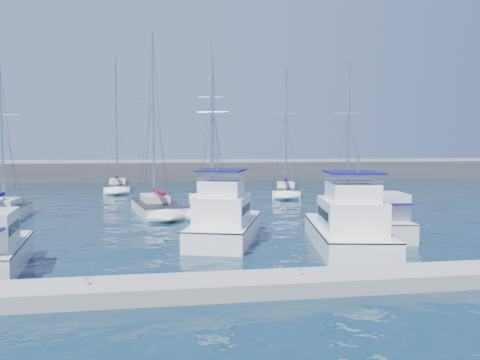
{
  "coord_description": "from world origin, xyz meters",
  "views": [
    {
      "loc": [
        -5.16,
        -28.26,
        5.55
      ],
      "look_at": [
        0.62,
        7.72,
        3.0
      ],
      "focal_mm": 35.0,
      "sensor_mm": 36.0,
      "label": 1
    }
  ],
  "objects": [
    {
      "name": "sailboat_mid_c",
      "position": [
        -1.39,
        10.07,
        0.53
      ],
      "size": [
        4.75,
        7.23,
        13.51
      ],
      "rotation": [
        0.0,
        0.0,
        -0.29
      ],
      "color": "silver",
      "rests_on": "ground"
    },
    {
      "name": "motor_yacht_port_inner",
      "position": [
        -1.73,
        -1.15,
        1.13
      ],
      "size": [
        5.74,
        9.02,
        4.69
      ],
      "rotation": [
        0.0,
        0.0,
        -0.31
      ],
      "color": "white",
      "rests_on": "ground"
    },
    {
      "name": "sailboat_back_b",
      "position": [
        -0.18,
        23.85,
        0.54
      ],
      "size": [
        5.26,
        10.26,
        18.06
      ],
      "rotation": [
        0.0,
        0.0,
        -0.22
      ],
      "color": "silver",
      "rests_on": "ground"
    },
    {
      "name": "sailboat_mid_b",
      "position": [
        -5.96,
        11.31,
        0.52
      ],
      "size": [
        4.68,
        9.22,
        15.46
      ],
      "rotation": [
        0.0,
        0.0,
        0.19
      ],
      "color": "silver",
      "rests_on": "ground"
    },
    {
      "name": "sailboat_back_a",
      "position": [
        -11.14,
        32.48,
        0.54
      ],
      "size": [
        3.7,
        9.16,
        17.18
      ],
      "rotation": [
        0.0,
        0.0,
        0.07
      ],
      "color": "white",
      "rests_on": "ground"
    },
    {
      "name": "dock",
      "position": [
        0.0,
        -11.0,
        0.3
      ],
      "size": [
        40.0,
        2.2,
        0.6
      ],
      "primitive_type": "cube",
      "color": "gray",
      "rests_on": "ground"
    },
    {
      "name": "motor_yacht_stbd_inner",
      "position": [
        4.66,
        -4.27,
        1.13
      ],
      "size": [
        5.19,
        9.91,
        4.69
      ],
      "rotation": [
        0.0,
        0.0,
        -0.18
      ],
      "color": "white",
      "rests_on": "ground"
    },
    {
      "name": "sailboat_mid_e",
      "position": [
        11.05,
        11.47,
        0.51
      ],
      "size": [
        5.79,
        9.34,
        13.77
      ],
      "rotation": [
        0.0,
        0.0,
        -0.34
      ],
      "color": "white",
      "rests_on": "ground"
    },
    {
      "name": "dock_cleat_near_port",
      "position": [
        -8.0,
        -11.0,
        0.72
      ],
      "size": [
        0.16,
        0.16,
        0.25
      ],
      "primitive_type": "cylinder",
      "color": "silver",
      "rests_on": "dock"
    },
    {
      "name": "sailboat_back_c",
      "position": [
        8.45,
        23.52,
        0.54
      ],
      "size": [
        4.67,
        7.89,
        15.07
      ],
      "rotation": [
        0.0,
        0.0,
        -0.23
      ],
      "color": "white",
      "rests_on": "ground"
    },
    {
      "name": "sailboat_mid_a",
      "position": [
        -17.66,
        9.99,
        0.51
      ],
      "size": [
        3.39,
        7.38,
        12.82
      ],
      "rotation": [
        0.0,
        0.0,
        0.05
      ],
      "color": "silver",
      "rests_on": "ground"
    },
    {
      "name": "motor_yacht_stbd_outer",
      "position": [
        8.17,
        -1.41,
        0.94
      ],
      "size": [
        3.36,
        5.94,
        3.2
      ],
      "rotation": [
        0.0,
        0.0,
        -0.16
      ],
      "color": "silver",
      "rests_on": "ground"
    },
    {
      "name": "ground",
      "position": [
        0.0,
        0.0,
        0.0
      ],
      "size": [
        220.0,
        220.0,
        0.0
      ],
      "primitive_type": "plane",
      "color": "black",
      "rests_on": "ground"
    },
    {
      "name": "dock_cleat_centre",
      "position": [
        0.0,
        -11.0,
        0.72
      ],
      "size": [
        0.16,
        0.16,
        0.25
      ],
      "primitive_type": "cylinder",
      "color": "silver",
      "rests_on": "dock"
    },
    {
      "name": "breakwater",
      "position": [
        0.0,
        52.0,
        1.05
      ],
      "size": [
        160.0,
        6.0,
        4.45
      ],
      "color": "#424244",
      "rests_on": "ground"
    }
  ]
}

